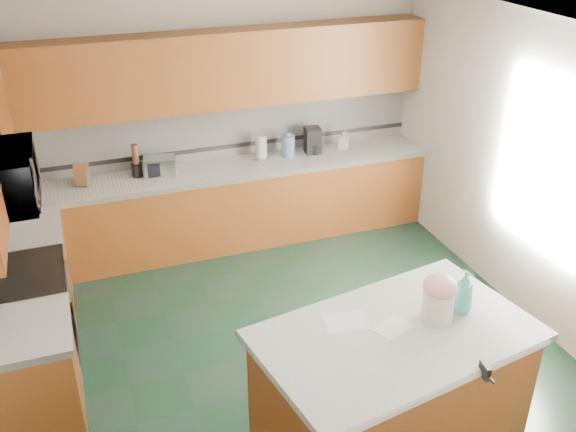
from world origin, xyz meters
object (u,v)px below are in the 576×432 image
island_top (397,335)px  knife_block (81,174)px  soap_bottle_island (464,291)px  coffee_maker (313,140)px  island_base (391,387)px  treat_jar (438,305)px  toaster_oven (160,166)px

island_top → knife_block: (-1.84, 3.19, 0.15)m
island_top → soap_bottle_island: soap_bottle_island is taller
island_top → coffee_maker: 3.29m
island_base → treat_jar: 0.69m
island_base → island_top: 0.46m
soap_bottle_island → island_base: bearing=176.7°
treat_jar → knife_block: (-2.17, 3.15, 0.00)m
toaster_oven → treat_jar: bearing=-56.5°
island_base → toaster_oven: 3.41m
knife_block → toaster_oven: knife_block is taller
treat_jar → soap_bottle_island: (0.22, 0.02, 0.05)m
island_base → toaster_oven: toaster_oven is taller
island_base → coffee_maker: (0.66, 3.22, 0.64)m
island_base → soap_bottle_island: 0.86m
island_base → soap_bottle_island: soap_bottle_island is taller
island_base → toaster_oven: size_ratio=5.52×
island_top → toaster_oven: (-1.06, 3.19, 0.12)m
coffee_maker → knife_block: bearing=-172.0°
treat_jar → knife_block: bearing=134.9°
island_base → toaster_oven: (-1.06, 3.19, 0.58)m
island_base → soap_bottle_island: (0.55, 0.06, 0.66)m
treat_jar → coffee_maker: 3.19m
island_top → soap_bottle_island: (0.55, 0.06, 0.20)m
island_top → toaster_oven: bearing=98.4°
soap_bottle_island → toaster_oven: (-1.61, 3.13, -0.07)m
coffee_maker → toaster_oven: bearing=-171.7°
treat_jar → toaster_oven: treat_jar is taller
treat_jar → toaster_oven: size_ratio=0.71×
treat_jar → coffee_maker: size_ratio=0.79×
toaster_oven → coffee_maker: (1.72, 0.03, 0.05)m
soap_bottle_island → coffee_maker: 3.16m
soap_bottle_island → coffee_maker: (0.12, 3.16, -0.02)m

